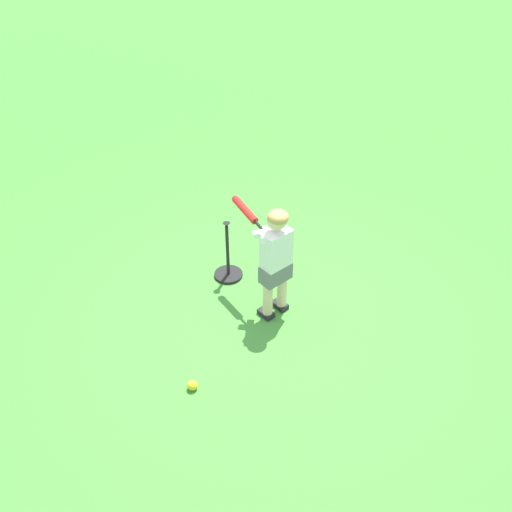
% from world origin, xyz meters
% --- Properties ---
extents(ground_plane, '(40.00, 40.00, 0.00)m').
position_xyz_m(ground_plane, '(0.00, 0.00, 0.00)').
color(ground_plane, '#479338').
extents(child_batter, '(0.32, 0.78, 1.08)m').
position_xyz_m(child_batter, '(0.10, 0.12, 0.65)').
color(child_batter, '#232328').
rests_on(child_batter, ground).
extents(play_ball_far_right, '(0.08, 0.08, 0.08)m').
position_xyz_m(play_ball_far_right, '(-0.93, -0.26, 0.04)').
color(play_ball_far_right, yellow).
rests_on(play_ball_far_right, ground).
extents(batting_tee, '(0.28, 0.28, 0.62)m').
position_xyz_m(batting_tee, '(0.03, 0.77, 0.10)').
color(batting_tee, black).
rests_on(batting_tee, ground).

